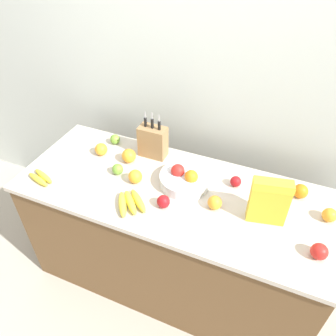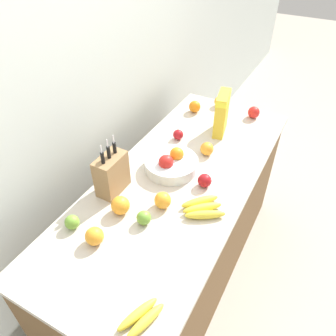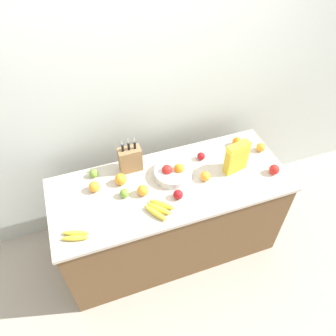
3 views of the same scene
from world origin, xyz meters
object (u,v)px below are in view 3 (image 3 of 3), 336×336
(cereal_box, at_px, (237,156))
(apple_rightmost, at_px, (201,156))
(knife_block, at_px, (130,159))
(apple_leftmost, at_px, (274,169))
(apple_by_knife_block, at_px, (94,173))
(orange_near_bowl, at_px, (237,142))
(orange_front_center, at_px, (261,147))
(banana_bunch_right, at_px, (159,209))
(fruit_bowl, at_px, (173,172))
(orange_by_cereal, at_px, (143,190))
(apple_middle, at_px, (124,194))
(orange_mid_right, at_px, (121,179))
(orange_front_left, at_px, (94,187))
(apple_rear, at_px, (178,195))
(banana_bunch_left, at_px, (75,236))
(orange_mid_left, at_px, (205,176))

(cereal_box, bearing_deg, apple_rightmost, 124.06)
(knife_block, height_order, apple_leftmost, knife_block)
(apple_by_knife_block, relative_size, orange_near_bowl, 0.82)
(apple_by_knife_block, relative_size, orange_front_center, 0.90)
(banana_bunch_right, distance_m, apple_leftmost, 0.96)
(knife_block, relative_size, fruit_bowl, 1.06)
(fruit_bowl, relative_size, apple_rightmost, 4.59)
(orange_by_cereal, bearing_deg, apple_middle, 171.11)
(knife_block, height_order, orange_mid_right, knife_block)
(apple_by_knife_block, relative_size, orange_by_cereal, 0.81)
(orange_mid_right, bearing_deg, orange_front_left, -178.65)
(orange_front_center, distance_m, orange_by_cereal, 1.07)
(orange_front_left, bearing_deg, orange_mid_right, 1.35)
(apple_rear, bearing_deg, apple_rightmost, 44.85)
(apple_rightmost, xyz_separation_m, orange_front_center, (0.51, -0.07, 0.01))
(orange_near_bowl, distance_m, orange_by_cereal, 0.94)
(apple_middle, bearing_deg, orange_front_left, 146.05)
(cereal_box, distance_m, fruit_bowl, 0.50)
(fruit_bowl, relative_size, banana_bunch_left, 1.55)
(banana_bunch_right, bearing_deg, orange_front_center, 17.27)
(orange_front_center, height_order, orange_front_left, orange_front_left)
(knife_block, relative_size, apple_by_knife_block, 4.67)
(cereal_box, xyz_separation_m, orange_front_center, (0.31, 0.13, -0.11))
(banana_bunch_right, height_order, orange_mid_left, orange_mid_left)
(orange_near_bowl, bearing_deg, orange_mid_left, -146.85)
(banana_bunch_right, xyz_separation_m, apple_rear, (0.17, 0.06, 0.02))
(cereal_box, xyz_separation_m, fruit_bowl, (-0.48, 0.10, -0.11))
(apple_rightmost, relative_size, orange_front_left, 0.78)
(orange_near_bowl, bearing_deg, banana_bunch_right, -152.78)
(apple_rightmost, bearing_deg, orange_mid_right, -176.52)
(orange_mid_right, bearing_deg, knife_block, 47.90)
(knife_block, relative_size, banana_bunch_right, 1.36)
(apple_leftmost, relative_size, orange_by_cereal, 0.96)
(orange_by_cereal, height_order, orange_mid_right, orange_mid_right)
(apple_rear, distance_m, orange_mid_left, 0.28)
(cereal_box, distance_m, apple_leftmost, 0.32)
(cereal_box, distance_m, apple_rightmost, 0.30)
(banana_bunch_right, relative_size, orange_by_cereal, 2.78)
(banana_bunch_right, height_order, orange_front_center, orange_front_center)
(apple_rightmost, xyz_separation_m, orange_front_left, (-0.88, -0.05, 0.01))
(apple_rightmost, relative_size, orange_mid_left, 0.82)
(apple_middle, height_order, apple_leftmost, apple_leftmost)
(apple_middle, relative_size, apple_rightmost, 1.06)
(apple_leftmost, bearing_deg, fruit_bowl, 162.88)
(orange_front_left, bearing_deg, apple_by_knife_block, 82.47)
(apple_rear, bearing_deg, orange_front_left, 154.21)
(apple_rightmost, bearing_deg, orange_mid_left, -105.53)
(banana_bunch_left, bearing_deg, cereal_box, 9.33)
(knife_block, height_order, apple_rear, knife_block)
(apple_by_knife_block, xyz_separation_m, orange_front_left, (-0.02, -0.14, 0.01))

